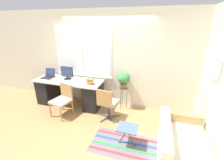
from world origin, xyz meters
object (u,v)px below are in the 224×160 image
object	(u,v)px
mouse	(69,82)
office_chair_swivel	(107,103)
keyboard	(62,81)
potted_plant	(124,79)
desk_lamp	(97,72)
book_stack	(90,81)
plant_stand	(123,90)
folding_stool	(127,129)
desk_chair_wooden	(62,99)
couch_loveseat	(181,150)
laptop	(48,76)
monitor	(67,73)

from	to	relation	value
mouse	office_chair_swivel	size ratio (longest dim) A/B	0.08
keyboard	potted_plant	world-z (taller)	potted_plant
mouse	desk_lamp	bearing A→B (deg)	30.81
book_stack	plant_stand	distance (m)	0.96
folding_stool	desk_chair_wooden	bearing A→B (deg)	162.68
desk_chair_wooden	couch_loveseat	distance (m)	2.93
desk_lamp	laptop	bearing A→B (deg)	-173.47
potted_plant	office_chair_swivel	bearing A→B (deg)	-112.44
laptop	potted_plant	size ratio (longest dim) A/B	0.78
folding_stool	laptop	bearing A→B (deg)	156.59
couch_loveseat	plant_stand	world-z (taller)	couch_loveseat
keyboard	couch_loveseat	distance (m)	3.31
monitor	desk_lamp	xyz separation A→B (m)	(0.89, 0.12, 0.09)
monitor	desk_lamp	bearing A→B (deg)	8.01
mouse	potted_plant	world-z (taller)	potted_plant
office_chair_swivel	laptop	bearing A→B (deg)	-4.58
desk_lamp	plant_stand	bearing A→B (deg)	1.56
monitor	desk_chair_wooden	size ratio (longest dim) A/B	0.46
monitor	plant_stand	bearing A→B (deg)	5.00
desk_chair_wooden	plant_stand	distance (m)	1.67
monitor	mouse	world-z (taller)	monitor
keyboard	office_chair_swivel	bearing A→B (deg)	-9.87
mouse	plant_stand	size ratio (longest dim) A/B	0.10
desk_chair_wooden	monitor	bearing A→B (deg)	120.88
mouse	couch_loveseat	bearing A→B (deg)	-20.88
desk_lamp	office_chair_swivel	xyz separation A→B (m)	(0.52, -0.62, -0.57)
office_chair_swivel	keyboard	bearing A→B (deg)	-2.10
laptop	couch_loveseat	bearing A→B (deg)	-19.39
plant_stand	folding_stool	size ratio (longest dim) A/B	1.53
office_chair_swivel	couch_loveseat	bearing A→B (deg)	160.37
office_chair_swivel	mouse	bearing A→B (deg)	-3.12
mouse	potted_plant	distance (m)	1.51
potted_plant	folding_stool	xyz separation A→B (m)	(0.39, -1.36, -0.52)
mouse	desk_lamp	xyz separation A→B (m)	(0.66, 0.39, 0.25)
keyboard	mouse	world-z (taller)	mouse
couch_loveseat	office_chair_swivel	bearing A→B (deg)	62.61
plant_stand	mouse	bearing A→B (deg)	-163.98
monitor	desk_lamp	distance (m)	0.90
potted_plant	desk_lamp	bearing A→B (deg)	-178.44
laptop	office_chair_swivel	bearing A→B (deg)	-12.35
book_stack	desk_chair_wooden	xyz separation A→B (m)	(-0.61, -0.47, -0.40)
folding_stool	potted_plant	bearing A→B (deg)	106.09
monitor	potted_plant	xyz separation A→B (m)	(1.67, 0.15, -0.06)
desk_lamp	desk_chair_wooden	size ratio (longest dim) A/B	0.47
laptop	potted_plant	world-z (taller)	potted_plant
monitor	desk_lamp	size ratio (longest dim) A/B	0.99
monitor	office_chair_swivel	distance (m)	1.57
keyboard	office_chair_swivel	xyz separation A→B (m)	(1.44, -0.25, -0.31)
book_stack	plant_stand	size ratio (longest dim) A/B	0.33
desk_chair_wooden	office_chair_swivel	xyz separation A→B (m)	(1.20, 0.14, 0.02)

